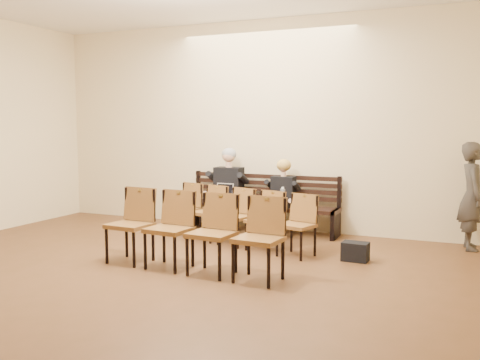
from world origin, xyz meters
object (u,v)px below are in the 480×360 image
Objects in this scene: passerby at (473,188)px; chair_row_front at (190,232)px; water_bottle at (283,202)px; chair_row_back at (235,217)px; laptop at (222,199)px; bag at (355,252)px; seated_man at (226,190)px; seated_woman at (281,202)px; bench at (260,218)px.

passerby is 4.06m from chair_row_front.
chair_row_back is at bearing -128.29° from water_bottle.
laptop is 2.60m from bag.
seated_man reaches higher than seated_woman.
bench is at bearing 12.08° from seated_man.
seated_woman is at bearing 0.00° from seated_man.
water_bottle is (0.12, -0.28, 0.04)m from seated_woman.
chair_row_back reaches higher than bench.
bench is 1.12× the size of chair_row_front.
passerby is (3.75, 0.35, 0.32)m from laptop.
chair_row_back is (-3.17, -1.08, -0.46)m from passerby.
passerby is 0.68× the size of chair_row_back.
laptop is at bearing -150.81° from bench.
water_bottle is 1.63m from bag.
chair_row_back is (-1.81, 0.22, 0.30)m from bag.
laptop is 0.94m from chair_row_back.
seated_man is at bearing 108.84° from chair_row_front.
seated_man is 2.70m from bag.
bench is at bearing 145.22° from bag.
bag is 1.84m from chair_row_back.
seated_woman reaches higher than chair_row_front.
passerby is at bearing 3.24° from seated_woman.
bag is 0.14× the size of chair_row_front.
laptop is (0.00, -0.19, -0.13)m from seated_man.
chair_row_front is (0.65, -2.43, -0.21)m from seated_man.
seated_man reaches higher than chair_row_back.
seated_woman is 0.61× the size of passerby.
chair_row_front is (-1.74, -1.28, 0.36)m from bag.
bag is 2.19m from chair_row_front.
passerby is (2.66, 0.44, 0.30)m from water_bottle.
chair_row_front is at bearing -71.35° from chair_row_back.
laptop is at bearing 175.24° from water_bottle.
seated_woman reaches higher than bag.
water_bottle reaches higher than laptop.
laptop is 0.90× the size of bag.
laptop is 0.12× the size of chair_row_back.
bench is 0.72m from laptop.
passerby is (3.75, 0.16, 0.19)m from seated_man.
seated_man is at bearing 180.00° from seated_woman.
chair_row_back is at bearing 173.06° from bag.
seated_woman reaches higher than water_bottle.
seated_woman is 1.87m from bag.
water_bottle is (0.52, -0.40, 0.35)m from bench.
chair_row_back is (-0.39, -0.93, -0.12)m from seated_woman.
water_bottle is 0.14× the size of passerby.
laptop is at bearing -89.26° from seated_man.
seated_man reaches higher than laptop.
chair_row_front reaches higher than bag.
laptop is 2.33m from chair_row_front.
passerby is (2.78, 0.16, 0.34)m from seated_woman.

